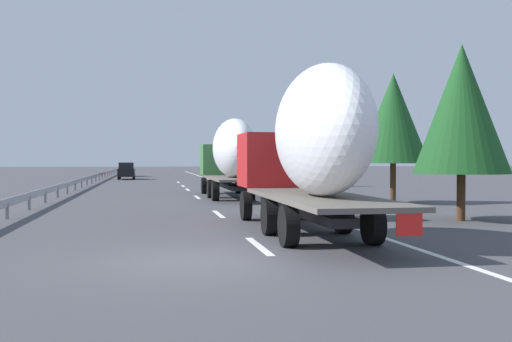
{
  "coord_description": "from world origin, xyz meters",
  "views": [
    {
      "loc": [
        -12.82,
        0.9,
        2.18
      ],
      "look_at": [
        17.18,
        -4.42,
        1.58
      ],
      "focal_mm": 42.31,
      "sensor_mm": 36.0,
      "label": 1
    }
  ],
  "objects_px": {
    "car_black_suv": "(127,171)",
    "car_red_compact": "(126,169)",
    "truck_lead": "(231,154)",
    "road_sign": "(240,160)",
    "truck_trailing": "(309,145)"
  },
  "relations": [
    {
      "from": "truck_trailing",
      "to": "car_red_compact",
      "type": "height_order",
      "value": "truck_trailing"
    },
    {
      "from": "truck_lead",
      "to": "truck_trailing",
      "type": "distance_m",
      "value": 16.83
    },
    {
      "from": "car_black_suv",
      "to": "car_red_compact",
      "type": "bearing_deg",
      "value": 2.17
    },
    {
      "from": "truck_lead",
      "to": "car_red_compact",
      "type": "relative_size",
      "value": 2.52
    },
    {
      "from": "truck_lead",
      "to": "road_sign",
      "type": "distance_m",
      "value": 17.39
    },
    {
      "from": "car_black_suv",
      "to": "truck_lead",
      "type": "bearing_deg",
      "value": -168.25
    },
    {
      "from": "car_black_suv",
      "to": "road_sign",
      "type": "xyz_separation_m",
      "value": [
        -16.26,
        -10.04,
        1.16
      ]
    },
    {
      "from": "car_black_suv",
      "to": "car_red_compact",
      "type": "distance_m",
      "value": 11.65
    },
    {
      "from": "truck_lead",
      "to": "road_sign",
      "type": "relative_size",
      "value": 4.02
    },
    {
      "from": "car_red_compact",
      "to": "truck_trailing",
      "type": "bearing_deg",
      "value": -173.19
    },
    {
      "from": "truck_trailing",
      "to": "road_sign",
      "type": "distance_m",
      "value": 34.07
    },
    {
      "from": "truck_trailing",
      "to": "truck_lead",
      "type": "bearing_deg",
      "value": 0.0
    },
    {
      "from": "truck_lead",
      "to": "truck_trailing",
      "type": "height_order",
      "value": "truck_trailing"
    },
    {
      "from": "truck_trailing",
      "to": "road_sign",
      "type": "bearing_deg",
      "value": -5.22
    },
    {
      "from": "truck_lead",
      "to": "truck_trailing",
      "type": "relative_size",
      "value": 1.0
    }
  ]
}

